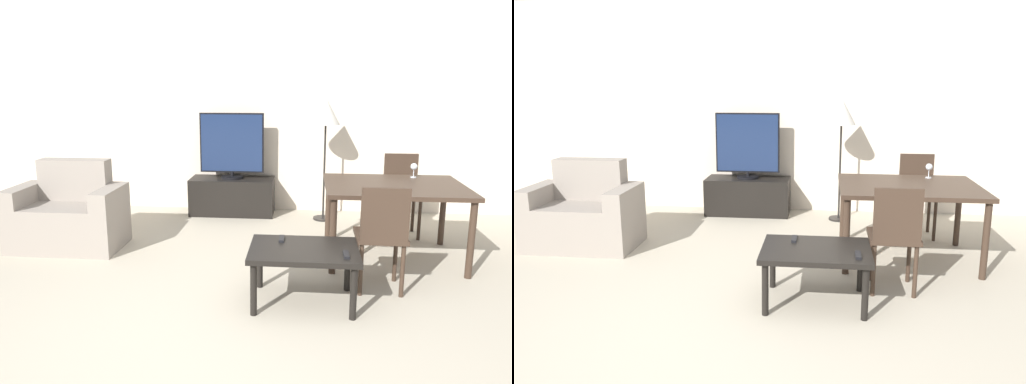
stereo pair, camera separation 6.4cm
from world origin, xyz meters
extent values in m
plane|color=#B2A893|center=(0.00, 0.00, 0.00)|extent=(18.00, 18.00, 0.00)
cube|color=beige|center=(0.00, 3.76, 1.35)|extent=(7.69, 0.06, 2.70)
cube|color=gray|center=(-1.91, 1.97, 0.23)|extent=(0.73, 0.66, 0.45)
cube|color=gray|center=(-1.91, 2.21, 0.67)|extent=(0.73, 0.20, 0.43)
cube|color=gray|center=(-2.36, 1.97, 0.32)|extent=(0.18, 0.66, 0.63)
cube|color=gray|center=(-1.45, 1.97, 0.32)|extent=(0.18, 0.66, 0.63)
cube|color=black|center=(-0.42, 3.46, 0.23)|extent=(1.06, 0.46, 0.46)
cylinder|color=black|center=(-0.42, 3.46, 0.48)|extent=(0.28, 0.28, 0.03)
cylinder|color=black|center=(-0.42, 3.46, 0.52)|extent=(0.04, 0.04, 0.05)
cube|color=black|center=(-0.42, 3.46, 0.92)|extent=(0.81, 0.04, 0.75)
cube|color=#19284C|center=(-0.42, 3.44, 0.92)|extent=(0.77, 0.01, 0.71)
cube|color=black|center=(0.50, 0.89, 0.42)|extent=(0.83, 0.62, 0.04)
cylinder|color=black|center=(0.14, 0.63, 0.20)|extent=(0.05, 0.05, 0.40)
cylinder|color=black|center=(0.86, 0.63, 0.20)|extent=(0.05, 0.05, 0.40)
cylinder|color=black|center=(0.14, 1.15, 0.20)|extent=(0.05, 0.05, 0.40)
cylinder|color=black|center=(0.86, 1.15, 0.20)|extent=(0.05, 0.05, 0.40)
cube|color=#38281E|center=(1.34, 1.97, 0.71)|extent=(1.30, 1.04, 0.04)
cylinder|color=#38281E|center=(0.75, 1.51, 0.34)|extent=(0.06, 0.06, 0.69)
cylinder|color=#38281E|center=(1.93, 1.51, 0.34)|extent=(0.06, 0.06, 0.69)
cylinder|color=#38281E|center=(0.75, 2.43, 0.34)|extent=(0.06, 0.06, 0.69)
cylinder|color=#38281E|center=(1.93, 2.43, 0.34)|extent=(0.06, 0.06, 0.69)
cube|color=#38281E|center=(1.12, 1.22, 0.45)|extent=(0.40, 0.40, 0.04)
cylinder|color=#38281E|center=(0.95, 1.38, 0.22)|extent=(0.04, 0.04, 0.43)
cylinder|color=#38281E|center=(1.28, 1.38, 0.22)|extent=(0.04, 0.04, 0.43)
cylinder|color=#38281E|center=(0.95, 1.06, 0.22)|extent=(0.04, 0.04, 0.43)
cylinder|color=#38281E|center=(1.28, 1.06, 0.22)|extent=(0.04, 0.04, 0.43)
cube|color=#38281E|center=(1.12, 1.04, 0.68)|extent=(0.37, 0.04, 0.42)
cube|color=#38281E|center=(1.57, 2.72, 0.45)|extent=(0.40, 0.40, 0.04)
cylinder|color=#38281E|center=(1.41, 2.56, 0.22)|extent=(0.04, 0.04, 0.43)
cylinder|color=#38281E|center=(1.73, 2.56, 0.22)|extent=(0.04, 0.04, 0.43)
cylinder|color=#38281E|center=(1.41, 2.88, 0.22)|extent=(0.04, 0.04, 0.43)
cylinder|color=#38281E|center=(1.73, 2.88, 0.22)|extent=(0.04, 0.04, 0.43)
cube|color=#38281E|center=(1.57, 2.90, 0.68)|extent=(0.37, 0.04, 0.42)
cylinder|color=black|center=(0.73, 3.29, 0.01)|extent=(0.24, 0.24, 0.02)
cylinder|color=black|center=(0.73, 3.29, 0.60)|extent=(0.02, 0.02, 1.15)
cone|color=beige|center=(0.73, 3.29, 1.33)|extent=(0.34, 0.34, 0.31)
cube|color=black|center=(0.81, 0.75, 0.45)|extent=(0.04, 0.15, 0.02)
cube|color=black|center=(0.32, 1.07, 0.45)|extent=(0.04, 0.15, 0.02)
cylinder|color=silver|center=(1.59, 2.34, 0.73)|extent=(0.06, 0.06, 0.01)
cylinder|color=silver|center=(1.59, 2.34, 0.77)|extent=(0.01, 0.01, 0.07)
sphere|color=silver|center=(1.59, 2.34, 0.84)|extent=(0.07, 0.07, 0.07)
camera|label=1|loc=(0.48, -2.73, 1.68)|focal=35.00mm
camera|label=2|loc=(0.55, -2.72, 1.68)|focal=35.00mm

